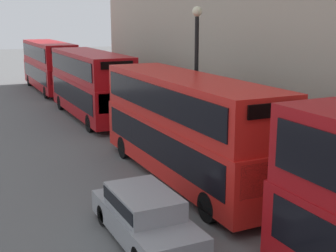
{
  "coord_description": "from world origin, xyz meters",
  "views": [
    {
      "loc": [
        -6.62,
        1.31,
        6.34
      ],
      "look_at": [
        0.48,
        16.16,
        2.48
      ],
      "focal_mm": 50.0,
      "sensor_mm": 36.0,
      "label": 1
    }
  ],
  "objects_px": {
    "bus_third_in_queue": "(90,82)",
    "car_hatchback": "(145,214)",
    "bus_trailing": "(49,64)",
    "bus_second_in_queue": "(185,124)",
    "pedestrian": "(85,84)"
  },
  "relations": [
    {
      "from": "bus_third_in_queue",
      "to": "pedestrian",
      "type": "relative_size",
      "value": 6.04
    },
    {
      "from": "car_hatchback",
      "to": "pedestrian",
      "type": "distance_m",
      "value": 27.2
    },
    {
      "from": "bus_trailing",
      "to": "pedestrian",
      "type": "height_order",
      "value": "bus_trailing"
    },
    {
      "from": "car_hatchback",
      "to": "bus_trailing",
      "type": "bearing_deg",
      "value": 83.42
    },
    {
      "from": "bus_trailing",
      "to": "car_hatchback",
      "type": "relative_size",
      "value": 2.37
    },
    {
      "from": "bus_second_in_queue",
      "to": "bus_third_in_queue",
      "type": "distance_m",
      "value": 12.92
    },
    {
      "from": "bus_trailing",
      "to": "pedestrian",
      "type": "xyz_separation_m",
      "value": [
        2.33,
        -2.88,
        -1.54
      ]
    },
    {
      "from": "bus_third_in_queue",
      "to": "bus_trailing",
      "type": "bearing_deg",
      "value": 90.0
    },
    {
      "from": "bus_third_in_queue",
      "to": "car_hatchback",
      "type": "bearing_deg",
      "value": -101.34
    },
    {
      "from": "bus_third_in_queue",
      "to": "car_hatchback",
      "type": "xyz_separation_m",
      "value": [
        -3.4,
        -16.95,
        -1.56
      ]
    },
    {
      "from": "car_hatchback",
      "to": "pedestrian",
      "type": "bearing_deg",
      "value": 77.84
    },
    {
      "from": "bus_third_in_queue",
      "to": "pedestrian",
      "type": "bearing_deg",
      "value": 76.4
    },
    {
      "from": "bus_second_in_queue",
      "to": "bus_third_in_queue",
      "type": "relative_size",
      "value": 1.04
    },
    {
      "from": "bus_third_in_queue",
      "to": "bus_trailing",
      "type": "relative_size",
      "value": 0.94
    },
    {
      "from": "bus_second_in_queue",
      "to": "car_hatchback",
      "type": "bearing_deg",
      "value": -130.18
    }
  ]
}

